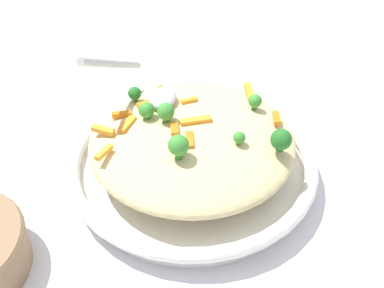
{
  "coord_description": "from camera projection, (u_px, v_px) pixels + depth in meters",
  "views": [
    {
      "loc": [
        -0.47,
        -0.04,
        0.45
      ],
      "look_at": [
        0.0,
        0.0,
        0.06
      ],
      "focal_mm": 39.6,
      "sensor_mm": 36.0,
      "label": 1
    }
  ],
  "objects": [
    {
      "name": "ground_plane",
      "position": [
        192.0,
        174.0,
        0.65
      ],
      "size": [
        2.4,
        2.4,
        0.0
      ],
      "primitive_type": "plane",
      "color": "silver"
    },
    {
      "name": "serving_bowl",
      "position": [
        192.0,
        162.0,
        0.63
      ],
      "size": [
        0.37,
        0.37,
        0.04
      ],
      "color": "white",
      "rests_on": "ground_plane"
    },
    {
      "name": "pasta_mound",
      "position": [
        192.0,
        139.0,
        0.6
      ],
      "size": [
        0.3,
        0.29,
        0.06
      ],
      "primitive_type": "ellipsoid",
      "color": "#DBC689",
      "rests_on": "serving_bowl"
    },
    {
      "name": "carrot_piece_0",
      "position": [
        103.0,
        130.0,
        0.58
      ],
      "size": [
        0.02,
        0.03,
        0.01
      ],
      "primitive_type": "cube",
      "rotation": [
        0.0,
        0.0,
        1.26
      ],
      "color": "orange",
      "rests_on": "pasta_mound"
    },
    {
      "name": "carrot_piece_1",
      "position": [
        175.0,
        129.0,
        0.57
      ],
      "size": [
        0.03,
        0.01,
        0.01
      ],
      "primitive_type": "cube",
      "rotation": [
        0.0,
        0.0,
        3.32
      ],
      "color": "orange",
      "rests_on": "pasta_mound"
    },
    {
      "name": "carrot_piece_2",
      "position": [
        276.0,
        118.0,
        0.6
      ],
      "size": [
        0.03,
        0.01,
        0.01
      ],
      "primitive_type": "cube",
      "rotation": [
        0.0,
        0.0,
        0.02
      ],
      "color": "orange",
      "rests_on": "pasta_mound"
    },
    {
      "name": "carrot_piece_3",
      "position": [
        164.0,
        91.0,
        0.65
      ],
      "size": [
        0.03,
        0.02,
        0.01
      ],
      "primitive_type": "cube",
      "rotation": [
        0.0,
        0.0,
        0.59
      ],
      "color": "orange",
      "rests_on": "pasta_mound"
    },
    {
      "name": "carrot_piece_4",
      "position": [
        127.0,
        124.0,
        0.59
      ],
      "size": [
        0.04,
        0.02,
        0.01
      ],
      "primitive_type": "cube",
      "rotation": [
        0.0,
        0.0,
        2.83
      ],
      "color": "orange",
      "rests_on": "pasta_mound"
    },
    {
      "name": "carrot_piece_5",
      "position": [
        196.0,
        120.0,
        0.58
      ],
      "size": [
        0.02,
        0.04,
        0.01
      ],
      "primitive_type": "cube",
      "rotation": [
        0.0,
        0.0,
        1.9
      ],
      "color": "orange",
      "rests_on": "pasta_mound"
    },
    {
      "name": "carrot_piece_6",
      "position": [
        192.0,
        140.0,
        0.55
      ],
      "size": [
        0.03,
        0.01,
        0.01
      ],
      "primitive_type": "cube",
      "rotation": [
        0.0,
        0.0,
        0.11
      ],
      "color": "orange",
      "rests_on": "pasta_mound"
    },
    {
      "name": "carrot_piece_7",
      "position": [
        122.0,
        114.0,
        0.6
      ],
      "size": [
        0.01,
        0.03,
        0.01
      ],
      "primitive_type": "cube",
      "rotation": [
        0.0,
        0.0,
        4.95
      ],
      "color": "orange",
      "rests_on": "pasta_mound"
    },
    {
      "name": "carrot_piece_8",
      "position": [
        189.0,
        101.0,
        0.62
      ],
      "size": [
        0.02,
        0.03,
        0.01
      ],
      "primitive_type": "cube",
      "rotation": [
        0.0,
        0.0,
        2.05
      ],
      "color": "orange",
      "rests_on": "pasta_mound"
    },
    {
      "name": "carrot_piece_9",
      "position": [
        149.0,
        103.0,
        0.62
      ],
      "size": [
        0.03,
        0.04,
        0.01
      ],
      "primitive_type": "cube",
      "rotation": [
        0.0,
        0.0,
        2.13
      ],
      "color": "orange",
      "rests_on": "pasta_mound"
    },
    {
      "name": "carrot_piece_10",
      "position": [
        104.0,
        152.0,
        0.54
      ],
      "size": [
        0.03,
        0.02,
        0.01
      ],
      "primitive_type": "cube",
      "rotation": [
        0.0,
        0.0,
        5.85
      ],
      "color": "orange",
      "rests_on": "pasta_mound"
    },
    {
      "name": "carrot_piece_11",
      "position": [
        249.0,
        91.0,
        0.65
      ],
      "size": [
        0.04,
        0.02,
        0.01
      ],
      "primitive_type": "cube",
      "rotation": [
        0.0,
        0.0,
        3.31
      ],
      "color": "orange",
      "rests_on": "pasta_mound"
    },
    {
      "name": "broccoli_floret_0",
      "position": [
        135.0,
        94.0,
        0.63
      ],
      "size": [
        0.02,
        0.02,
        0.02
      ],
      "color": "#205B1C",
      "rests_on": "pasta_mound"
    },
    {
      "name": "broccoli_floret_1",
      "position": [
        255.0,
        101.0,
        0.61
      ],
      "size": [
        0.02,
        0.02,
        0.02
      ],
      "color": "#377928",
      "rests_on": "pasta_mound"
    },
    {
      "name": "broccoli_floret_2",
      "position": [
        239.0,
        138.0,
        0.55
      ],
      "size": [
        0.02,
        0.02,
        0.02
      ],
      "color": "#377928",
      "rests_on": "pasta_mound"
    },
    {
      "name": "broccoli_floret_3",
      "position": [
        179.0,
        146.0,
        0.52
      ],
      "size": [
        0.03,
        0.03,
        0.03
      ],
      "color": "#377928",
      "rests_on": "pasta_mound"
    },
    {
      "name": "broccoli_floret_4",
      "position": [
        166.0,
        111.0,
        0.58
      ],
      "size": [
        0.02,
        0.02,
        0.03
      ],
      "color": "#377928",
      "rests_on": "pasta_mound"
    },
    {
      "name": "broccoli_floret_5",
      "position": [
        147.0,
        110.0,
        0.59
      ],
      "size": [
        0.02,
        0.02,
        0.03
      ],
      "color": "#377928",
      "rests_on": "pasta_mound"
    },
    {
      "name": "broccoli_floret_6",
      "position": [
        281.0,
        140.0,
        0.54
      ],
      "size": [
        0.03,
        0.03,
        0.03
      ],
      "color": "#205B1C",
      "rests_on": "pasta_mound"
    },
    {
      "name": "serving_spoon",
      "position": [
        144.0,
        85.0,
        0.61
      ],
      "size": [
        0.16,
        0.12,
        0.1
      ],
      "color": "#B7B7BC",
      "rests_on": "pasta_mound"
    }
  ]
}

